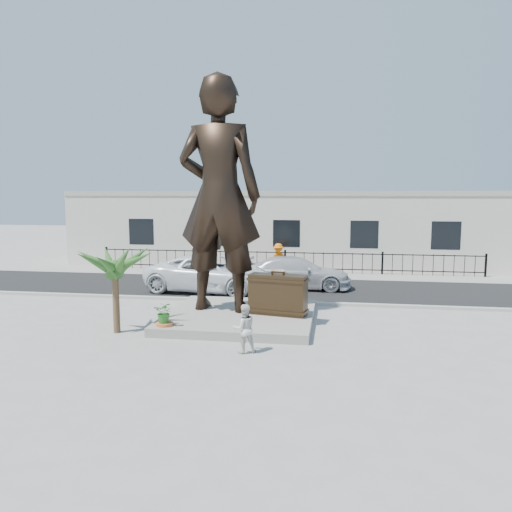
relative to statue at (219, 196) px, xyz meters
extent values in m
plane|color=#9E9991|center=(1.33, -1.87, -4.48)|extent=(100.00, 100.00, 0.00)
cube|color=black|center=(1.33, 6.13, -4.48)|extent=(40.00, 7.00, 0.01)
cube|color=#A5A399|center=(1.33, 2.63, -4.42)|extent=(40.00, 0.25, 0.12)
cube|color=#9E9991|center=(1.33, 10.13, -4.47)|extent=(40.00, 2.50, 0.02)
cube|color=gray|center=(0.83, -0.37, -4.33)|extent=(5.20, 5.20, 0.30)
cube|color=black|center=(1.33, 10.93, -3.88)|extent=(22.00, 0.10, 1.20)
cube|color=silver|center=(1.33, 15.13, -2.28)|extent=(28.00, 7.00, 4.40)
imported|color=black|center=(0.00, 0.00, 0.00)|extent=(3.20, 2.24, 8.36)
cube|color=#352516|center=(2.20, -0.44, -3.47)|extent=(2.11, 1.03, 1.43)
imported|color=silver|center=(1.62, -3.92, -3.77)|extent=(0.85, 0.77, 1.42)
imported|color=white|center=(-1.49, 4.64, -3.63)|extent=(6.41, 3.66, 1.69)
imported|color=silver|center=(2.38, 6.11, -3.72)|extent=(5.19, 2.15, 1.50)
imported|color=orange|center=(1.04, 9.98, -3.59)|extent=(1.22, 0.82, 1.75)
cylinder|color=#B96231|center=(-1.26, -2.52, -4.28)|extent=(0.56, 0.56, 0.40)
imported|color=#287024|center=(-1.26, -2.52, -3.73)|extent=(0.64, 0.56, 0.69)
camera|label=1|loc=(4.13, -17.62, 0.09)|focal=35.00mm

